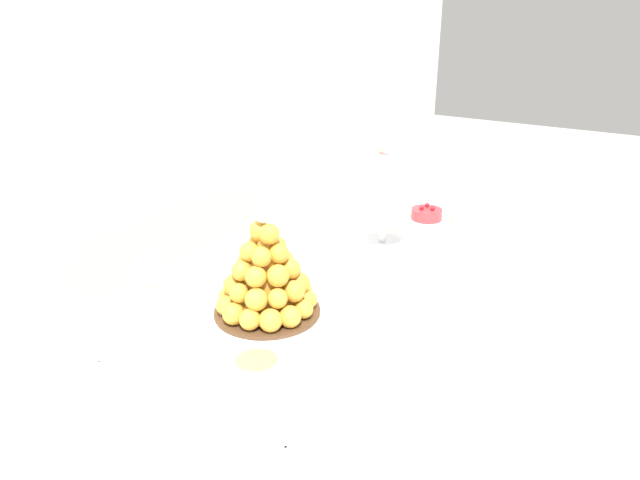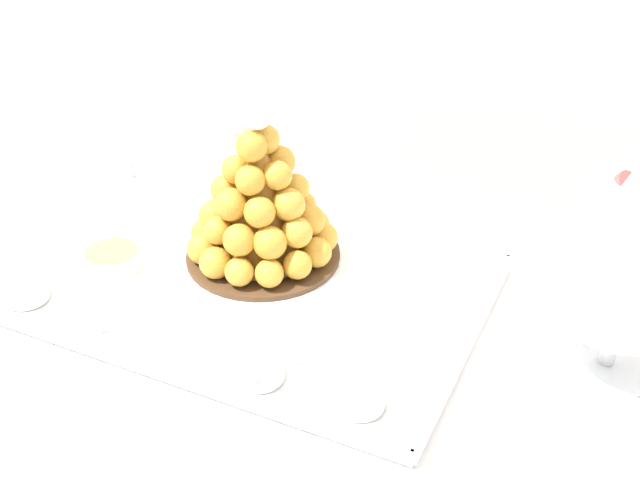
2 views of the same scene
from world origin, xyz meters
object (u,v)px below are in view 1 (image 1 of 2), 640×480
(dessert_cup_left, at_px, (288,399))
(fruit_tart_plate, at_px, (426,217))
(croquembouche, at_px, (266,275))
(dessert_cup_mid_right, at_px, (390,308))
(serving_tray, at_px, (297,323))
(dessert_cup_mid_left, at_px, (323,358))
(creme_brulee_ramekin, at_px, (257,365))
(macaron_goblet, at_px, (384,187))
(wine_glass, at_px, (151,272))
(dessert_cup_centre, at_px, (358,331))
(dessert_cup_right, at_px, (413,285))

(dessert_cup_left, relative_size, fruit_tart_plate, 0.36)
(croquembouche, height_order, dessert_cup_mid_right, croquembouche)
(serving_tray, distance_m, fruit_tart_plate, 0.71)
(dessert_cup_mid_left, xyz_separation_m, creme_brulee_ramekin, (-0.06, 0.10, -0.01))
(creme_brulee_ramekin, distance_m, fruit_tart_plate, 0.89)
(macaron_goblet, xyz_separation_m, wine_glass, (-0.62, 0.20, -0.05))
(creme_brulee_ramekin, bearing_deg, macaron_goblet, 7.57)
(serving_tray, distance_m, dessert_cup_mid_right, 0.19)
(dessert_cup_mid_right, relative_size, creme_brulee_ramekin, 0.77)
(macaron_goblet, relative_size, fruit_tart_plate, 1.53)
(dessert_cup_left, height_order, wine_glass, wine_glass)
(fruit_tart_plate, bearing_deg, croquembouche, 175.52)
(croquembouche, relative_size, dessert_cup_centre, 4.09)
(dessert_cup_left, distance_m, dessert_cup_centre, 0.23)
(croquembouche, bearing_deg, wine_glass, 127.31)
(serving_tray, bearing_deg, creme_brulee_ramekin, -167.71)
(dessert_cup_mid_right, bearing_deg, creme_brulee_ramekin, 159.03)
(dessert_cup_centre, relative_size, creme_brulee_ramekin, 0.71)
(croquembouche, xyz_separation_m, dessert_cup_mid_left, (-0.12, -0.21, -0.06))
(creme_brulee_ramekin, xyz_separation_m, fruit_tart_plate, (0.89, 0.06, -0.01))
(dessert_cup_centre, xyz_separation_m, dessert_cup_right, (0.25, -0.00, -0.01))
(dessert_cup_mid_left, distance_m, dessert_cup_mid_right, 0.23)
(wine_glass, bearing_deg, dessert_cup_right, -46.54)
(dessert_cup_right, distance_m, creme_brulee_ramekin, 0.43)
(serving_tray, bearing_deg, fruit_tart_plate, 1.35)
(macaron_goblet, bearing_deg, fruit_tart_plate, -7.89)
(dessert_cup_centre, relative_size, fruit_tart_plate, 0.34)
(dessert_cup_mid_right, relative_size, dessert_cup_right, 1.06)
(dessert_cup_mid_right, bearing_deg, dessert_cup_left, 179.33)
(macaron_goblet, bearing_deg, dessert_cup_left, -164.68)
(dessert_cup_right, bearing_deg, dessert_cup_left, -179.72)
(dessert_cup_mid_right, bearing_deg, fruit_tart_plate, 15.95)
(fruit_tart_plate, bearing_deg, dessert_cup_left, -170.10)
(serving_tray, height_order, dessert_cup_left, dessert_cup_left)
(croquembouche, distance_m, dessert_cup_mid_right, 0.26)
(dessert_cup_mid_right, bearing_deg, wine_glass, 122.01)
(wine_glass, bearing_deg, macaron_goblet, -18.34)
(dessert_cup_right, relative_size, wine_glass, 0.38)
(croquembouche, bearing_deg, dessert_cup_centre, -91.28)
(serving_tray, relative_size, creme_brulee_ramekin, 7.95)
(creme_brulee_ramekin, height_order, fruit_tart_plate, fruit_tart_plate)
(dessert_cup_centre, height_order, fruit_tart_plate, dessert_cup_centre)
(dessert_cup_right, relative_size, macaron_goblet, 0.23)
(serving_tray, xyz_separation_m, dessert_cup_centre, (-0.01, -0.14, 0.03))
(dessert_cup_mid_left, distance_m, dessert_cup_right, 0.36)
(dessert_cup_left, height_order, macaron_goblet, macaron_goblet)
(creme_brulee_ramekin, bearing_deg, dessert_cup_mid_right, -20.97)
(macaron_goblet, height_order, wine_glass, macaron_goblet)
(creme_brulee_ramekin, bearing_deg, serving_tray, 12.29)
(dessert_cup_mid_right, xyz_separation_m, dessert_cup_right, (0.12, 0.01, -0.00))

